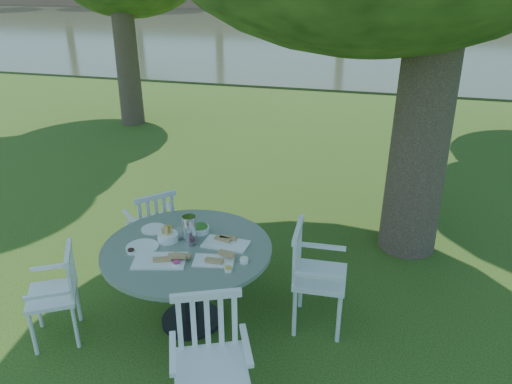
% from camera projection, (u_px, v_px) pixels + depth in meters
% --- Properties ---
extents(ground, '(140.00, 140.00, 0.00)m').
position_uv_depth(ground, '(251.00, 269.00, 5.54)').
color(ground, '#1B380B').
rests_on(ground, ground).
extents(table, '(1.50, 1.50, 0.81)m').
position_uv_depth(table, '(188.00, 261.00, 4.45)').
color(table, black).
rests_on(table, ground).
extents(chair_ne, '(0.49, 0.52, 0.99)m').
position_uv_depth(chair_ne, '(310.00, 269.00, 4.48)').
color(chair_ne, white).
rests_on(chair_ne, ground).
extents(chair_nw, '(0.63, 0.63, 0.91)m').
position_uv_depth(chair_nw, '(154.00, 223.00, 5.40)').
color(chair_nw, white).
rests_on(chair_nw, ground).
extents(chair_sw, '(0.58, 0.59, 0.87)m').
position_uv_depth(chair_sw, '(61.00, 288.00, 4.34)').
color(chair_sw, white).
rests_on(chair_sw, ground).
extents(chair_se, '(0.65, 0.63, 0.99)m').
position_uv_depth(chair_se, '(209.00, 351.00, 3.52)').
color(chair_se, white).
rests_on(chair_se, ground).
extents(tableware, '(1.14, 0.83, 0.24)m').
position_uv_depth(tableware, '(183.00, 240.00, 4.41)').
color(tableware, white).
rests_on(tableware, table).
extents(river, '(100.00, 28.00, 0.12)m').
position_uv_depth(river, '(367.00, 33.00, 25.85)').
color(river, '#313921').
rests_on(river, ground).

